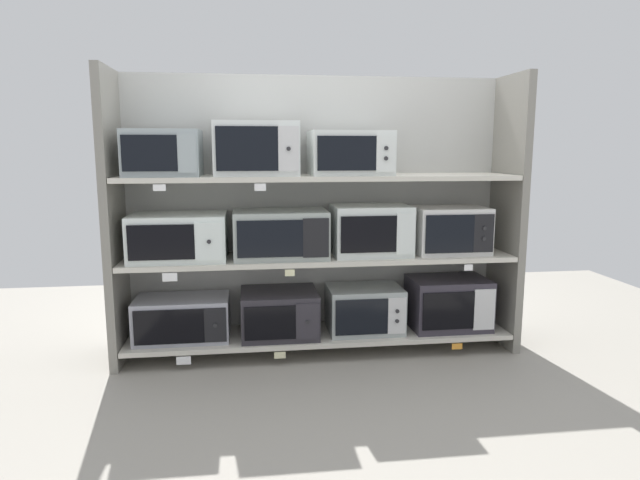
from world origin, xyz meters
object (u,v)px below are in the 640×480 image
microwave_2 (364,309)px  microwave_6 (371,230)px  microwave_9 (256,149)px  microwave_5 (280,234)px  microwave_1 (279,313)px  microwave_8 (163,153)px  microwave_3 (448,303)px  microwave_7 (449,230)px  microwave_10 (350,153)px  microwave_4 (179,237)px  microwave_0 (182,318)px

microwave_2 → microwave_6: bearing=0.5°
microwave_9 → microwave_5: bearing=0.1°
microwave_1 → microwave_2: bearing=-0.0°
microwave_8 → microwave_6: bearing=0.0°
microwave_3 → microwave_6: bearing=180.0°
microwave_2 → microwave_3: size_ratio=0.94×
microwave_1 → microwave_7: microwave_7 is taller
microwave_8 → microwave_9: 0.55m
microwave_7 → microwave_2: bearing=180.0°
microwave_6 → microwave_9: 0.88m
microwave_1 → microwave_3: 1.13m
microwave_6 → microwave_10: bearing=-179.9°
microwave_3 → microwave_7: 0.49m
microwave_9 → microwave_7: bearing=-0.0°
microwave_2 → microwave_4: bearing=180.0°
microwave_5 → microwave_9: size_ratio=1.15×
microwave_0 → microwave_3: microwave_3 is taller
microwave_1 → microwave_2: size_ratio=1.01×
microwave_0 → microwave_9: bearing=0.0°
microwave_4 → microwave_7: microwave_7 is taller
microwave_0 → microwave_2: bearing=0.0°
microwave_1 → microwave_9: size_ratio=0.96×
microwave_1 → microwave_3: (1.13, 0.00, 0.02)m
microwave_8 → microwave_10: 1.13m
microwave_5 → microwave_10: 0.66m
microwave_6 → microwave_7: size_ratio=1.04×
microwave_8 → microwave_10: (1.13, -0.00, -0.00)m
microwave_3 → microwave_9: 1.61m
microwave_8 → microwave_10: size_ratio=0.88×
microwave_9 → microwave_3: bearing=0.0°
microwave_0 → microwave_2: (1.16, 0.00, 0.01)m
microwave_0 → microwave_8: bearing=179.8°
microwave_3 → microwave_9: bearing=-180.0°
microwave_0 → microwave_6: microwave_6 is taller
microwave_8 → microwave_9: microwave_9 is taller
microwave_1 → microwave_4: (-0.61, -0.00, 0.51)m
microwave_4 → microwave_6: microwave_6 is taller
microwave_0 → microwave_10: size_ratio=1.17×
microwave_7 → microwave_8: 1.86m
microwave_5 → microwave_9: (-0.14, -0.00, 0.52)m
microwave_2 → microwave_10: 1.01m
microwave_5 → microwave_6: (0.58, 0.00, 0.01)m
microwave_0 → microwave_3: (1.73, 0.00, 0.03)m
microwave_2 → microwave_7: microwave_7 is taller
microwave_8 → microwave_9: (0.55, -0.00, 0.02)m
microwave_10 → microwave_1: bearing=180.0°
microwave_0 → microwave_2: microwave_2 is taller
microwave_5 → microwave_7: (1.10, -0.00, 0.00)m
microwave_5 → microwave_9: microwave_9 is taller
microwave_6 → microwave_7: bearing=-0.0°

